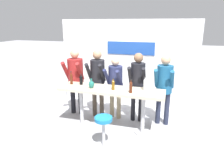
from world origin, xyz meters
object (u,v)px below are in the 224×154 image
at_px(person_far_left, 75,75).
at_px(wine_bottle_4, 131,87).
at_px(wine_bottle_2, 145,84).
at_px(person_center, 138,80).
at_px(wine_bottle_3, 71,78).
at_px(wine_glass_0, 105,83).
at_px(decorative_vase, 91,84).
at_px(bar_stool, 104,127).
at_px(person_center_right, 164,83).
at_px(person_left, 97,76).
at_px(wine_bottle_0, 113,85).
at_px(tasting_table, 111,95).
at_px(wine_bottle_1, 81,80).
at_px(person_center_left, 115,81).

xyz_separation_m(person_far_left, wine_bottle_4, (1.59, -0.64, 0.02)).
relative_size(person_far_left, wine_bottle_2, 5.67).
height_order(person_center, wine_bottle_3, person_center).
xyz_separation_m(wine_glass_0, decorative_vase, (-0.31, -0.07, -0.04)).
xyz_separation_m(bar_stool, decorative_vase, (-0.51, 0.68, 0.63)).
xyz_separation_m(person_center_right, wine_bottle_4, (-0.66, -0.68, 0.05)).
relative_size(person_left, wine_bottle_0, 6.76).
xyz_separation_m(bar_stool, wine_bottle_4, (0.40, 0.62, 0.68)).
bearing_deg(tasting_table, wine_bottle_1, 171.44).
bearing_deg(wine_bottle_4, bar_stool, -123.10).
bearing_deg(person_center_right, tasting_table, -150.88).
bearing_deg(bar_stool, person_center, 70.96).
relative_size(tasting_table, wine_bottle_0, 9.15).
xyz_separation_m(person_center_right, wine_bottle_1, (-1.91, -0.43, 0.04)).
bearing_deg(person_center_left, wine_bottle_0, -71.66).
bearing_deg(tasting_table, bar_stool, -84.53).
bearing_deg(person_center, wine_bottle_0, -128.63).
distance_m(tasting_table, wine_bottle_1, 0.83).
height_order(wine_bottle_2, wine_glass_0, wine_bottle_2).
height_order(wine_bottle_1, wine_bottle_2, wine_bottle_2).
distance_m(person_left, decorative_vase, 0.59).
relative_size(person_far_left, wine_bottle_1, 6.73).
bearing_deg(person_center_left, person_center_right, 7.29).
height_order(person_left, wine_bottle_0, person_left).
distance_m(wine_bottle_0, wine_bottle_1, 0.85).
distance_m(bar_stool, wine_glass_0, 1.02).
distance_m(person_center_right, wine_bottle_4, 0.95).
relative_size(wine_bottle_4, wine_glass_0, 1.65).
bearing_deg(person_center_left, decorative_vase, -114.75).
distance_m(person_center_left, wine_bottle_1, 0.85).
bearing_deg(person_center_right, person_center, -175.08).
bearing_deg(wine_glass_0, wine_bottle_3, 174.83).
height_order(bar_stool, person_far_left, person_far_left).
bearing_deg(person_left, wine_bottle_1, -125.51).
relative_size(person_center_right, wine_bottle_1, 6.51).
bearing_deg(tasting_table, person_center_left, 95.13).
distance_m(wine_bottle_0, wine_bottle_4, 0.42).
bearing_deg(wine_bottle_0, person_center_right, 29.03).
relative_size(person_center_left, wine_bottle_0, 6.15).
bearing_deg(bar_stool, wine_glass_0, 104.74).
relative_size(person_left, wine_bottle_3, 5.55).
xyz_separation_m(tasting_table, person_center_right, (1.13, 0.55, 0.23)).
relative_size(person_center_left, wine_bottle_4, 5.44).
distance_m(tasting_table, person_center_left, 0.58).
bearing_deg(tasting_table, person_left, 134.45).
xyz_separation_m(tasting_table, wine_bottle_4, (0.47, -0.13, 0.28)).
xyz_separation_m(person_left, wine_bottle_0, (0.57, -0.56, -0.00)).
xyz_separation_m(wine_bottle_0, wine_bottle_2, (0.67, 0.16, 0.02)).
height_order(person_center, decorative_vase, person_center).
bearing_deg(wine_bottle_4, wine_bottle_2, 43.26).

